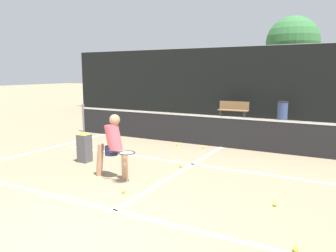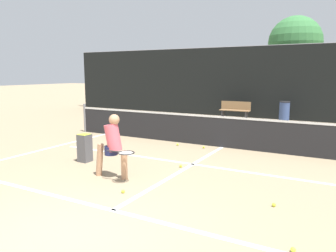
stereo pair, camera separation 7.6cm
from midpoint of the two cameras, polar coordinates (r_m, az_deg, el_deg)
name	(u,v)px [view 1 (the left image)]	position (r m, az deg, el deg)	size (l,w,h in m)	color
ground_plane	(64,241)	(4.88, -18.05, -18.44)	(100.00, 100.00, 0.00)	#937F60
court_baseline_near	(115,211)	(5.61, -9.69, -14.31)	(11.00, 0.10, 0.01)	white
court_service_line	(193,164)	(8.16, 4.06, -6.63)	(8.25, 0.10, 0.01)	white
court_center_mark	(184,169)	(7.72, 2.53, -7.53)	(0.10, 5.28, 0.01)	white
court_sideline_left	(48,148)	(10.44, -20.41, -3.67)	(0.10, 6.28, 0.01)	white
net	(222,131)	(9.99, 9.16, -0.78)	(11.09, 0.09, 1.07)	slate
fence_back	(271,83)	(16.67, 17.36, 7.23)	(24.00, 0.06, 3.54)	black
player_practicing	(113,144)	(7.04, -9.83, -3.05)	(1.13, 0.52, 1.38)	tan
tennis_ball_scattered_0	(177,144)	(10.18, 1.35, -3.22)	(0.07, 0.07, 0.07)	#D1E033
tennis_ball_scattered_1	(107,145)	(10.33, -10.74, -3.21)	(0.07, 0.07, 0.07)	#D1E033
tennis_ball_scattered_2	(124,192)	(6.31, -8.02, -11.24)	(0.07, 0.07, 0.07)	#D1E033
tennis_ball_scattered_3	(203,147)	(9.87, 5.92, -3.67)	(0.07, 0.07, 0.07)	#D1E033
tennis_ball_scattered_4	(275,204)	(5.96, 17.79, -12.86)	(0.07, 0.07, 0.07)	#D1E033
tennis_ball_scattered_5	(181,166)	(7.87, 1.98, -6.97)	(0.07, 0.07, 0.07)	#D1E033
tennis_ball_scattered_6	(296,249)	(4.68, 20.89, -19.40)	(0.07, 0.07, 0.07)	#D1E033
ball_hopper	(84,147)	(8.54, -14.59, -3.63)	(0.28, 0.28, 0.71)	#4C4C51
courtside_bench	(233,110)	(16.20, 11.19, 2.81)	(1.46, 0.41, 0.86)	olive
trash_bin	(282,112)	(15.85, 19.18, 2.39)	(0.48, 0.48, 0.95)	#384C7F
parked_car	(287,100)	(21.04, 19.92, 4.26)	(1.65, 4.22, 1.42)	#B7B7BC
tree_west	(293,43)	(22.43, 20.79, 13.36)	(3.24, 3.24, 5.71)	brown
building_far	(310,72)	(35.54, 23.43, 8.65)	(36.00, 2.40, 4.65)	#B2ADA3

